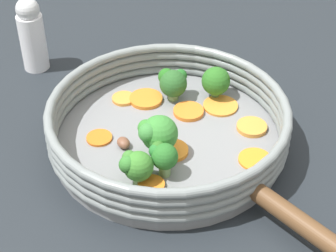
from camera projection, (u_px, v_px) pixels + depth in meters
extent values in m
plane|color=#1F252A|center=(168.00, 144.00, 0.73)|extent=(4.00, 4.00, 0.00)
cylinder|color=gray|center=(168.00, 140.00, 0.72)|extent=(0.29, 0.29, 0.02)
torus|color=gray|center=(168.00, 132.00, 0.71)|extent=(0.30, 0.30, 0.01)
torus|color=gray|center=(168.00, 124.00, 0.70)|extent=(0.30, 0.30, 0.01)
torus|color=gray|center=(168.00, 116.00, 0.70)|extent=(0.30, 0.30, 0.01)
torus|color=gray|center=(168.00, 109.00, 0.69)|extent=(0.30, 0.30, 0.01)
sphere|color=gray|center=(230.00, 203.00, 0.62)|extent=(0.01, 0.01, 0.01)
sphere|color=gray|center=(265.00, 178.00, 0.65)|extent=(0.01, 0.01, 0.01)
cylinder|color=orange|center=(146.00, 99.00, 0.77)|extent=(0.05, 0.05, 0.01)
cylinder|color=orange|center=(151.00, 185.00, 0.64)|extent=(0.04, 0.04, 0.01)
cylinder|color=orange|center=(252.00, 127.00, 0.72)|extent=(0.05, 0.05, 0.01)
cylinder|color=orange|center=(220.00, 106.00, 0.76)|extent=(0.07, 0.07, 0.00)
cylinder|color=#EB913F|center=(159.00, 128.00, 0.72)|extent=(0.05, 0.05, 0.00)
cylinder|color=orange|center=(124.00, 99.00, 0.77)|extent=(0.04, 0.04, 0.00)
cylinder|color=orange|center=(99.00, 138.00, 0.71)|extent=(0.05, 0.05, 0.00)
cylinder|color=orange|center=(172.00, 150.00, 0.69)|extent=(0.04, 0.04, 0.01)
cylinder|color=orange|center=(255.00, 159.00, 0.68)|extent=(0.06, 0.06, 0.00)
cylinder|color=orange|center=(188.00, 111.00, 0.75)|extent=(0.05, 0.05, 0.01)
cylinder|color=#7CA15F|center=(165.00, 168.00, 0.65)|extent=(0.01, 0.01, 0.02)
sphere|color=#276926|center=(165.00, 156.00, 0.64)|extent=(0.03, 0.03, 0.03)
sphere|color=#2F6723|center=(158.00, 148.00, 0.64)|extent=(0.02, 0.02, 0.02)
sphere|color=#256C2A|center=(156.00, 151.00, 0.64)|extent=(0.02, 0.02, 0.02)
cylinder|color=#639150|center=(212.00, 91.00, 0.78)|extent=(0.01, 0.01, 0.02)
sphere|color=#2A6820|center=(213.00, 80.00, 0.77)|extent=(0.04, 0.04, 0.04)
sphere|color=#2B5F16|center=(223.00, 79.00, 0.76)|extent=(0.02, 0.02, 0.02)
sphere|color=#255F26|center=(220.00, 75.00, 0.77)|extent=(0.02, 0.02, 0.02)
cylinder|color=#8CB266|center=(139.00, 177.00, 0.64)|extent=(0.01, 0.01, 0.01)
sphere|color=#3B7F2D|center=(138.00, 166.00, 0.63)|extent=(0.04, 0.04, 0.04)
sphere|color=#33772D|center=(128.00, 165.00, 0.63)|extent=(0.02, 0.02, 0.02)
sphere|color=#3A782D|center=(129.00, 158.00, 0.64)|extent=(0.02, 0.02, 0.02)
cylinder|color=#6EA44D|center=(160.00, 148.00, 0.68)|extent=(0.01, 0.01, 0.02)
sphere|color=#388333|center=(160.00, 133.00, 0.66)|extent=(0.04, 0.04, 0.04)
sphere|color=#3A8139|center=(148.00, 133.00, 0.65)|extent=(0.02, 0.02, 0.02)
sphere|color=#347E2D|center=(147.00, 128.00, 0.67)|extent=(0.02, 0.02, 0.02)
cylinder|color=#8DB063|center=(173.00, 94.00, 0.77)|extent=(0.01, 0.01, 0.01)
sphere|color=#285A26|center=(173.00, 84.00, 0.76)|extent=(0.04, 0.04, 0.04)
sphere|color=#206122|center=(180.00, 76.00, 0.76)|extent=(0.02, 0.02, 0.02)
sphere|color=#22641C|center=(166.00, 77.00, 0.77)|extent=(0.02, 0.02, 0.02)
ellipsoid|color=brown|center=(123.00, 143.00, 0.69)|extent=(0.02, 0.02, 0.01)
cylinder|color=white|center=(33.00, 42.00, 0.84)|extent=(0.04, 0.04, 0.09)
sphere|color=silver|center=(27.00, 9.00, 0.81)|extent=(0.03, 0.03, 0.03)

